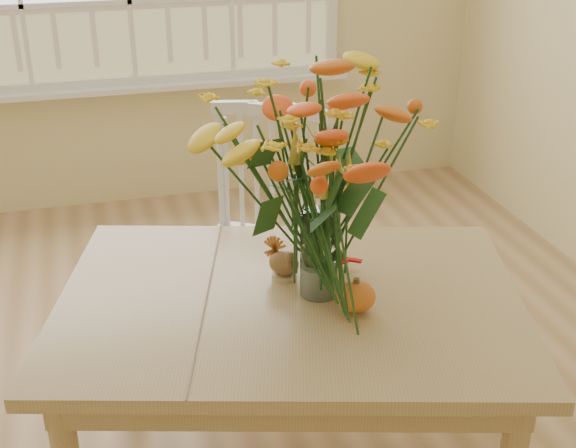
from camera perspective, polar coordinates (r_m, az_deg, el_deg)
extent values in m
cube|color=#AA8152|center=(2.77, -5.55, -16.19)|extent=(4.00, 4.50, 0.01)
cube|color=white|center=(4.40, -11.11, 9.86)|extent=(2.42, 0.12, 0.03)
cube|color=tan|center=(2.21, 0.14, -5.86)|extent=(1.52, 1.26, 0.04)
cube|color=tan|center=(2.24, 0.14, -7.40)|extent=(1.37, 1.11, 0.10)
cylinder|color=tan|center=(2.77, -11.72, -7.88)|extent=(0.07, 0.07, 0.66)
cylinder|color=tan|center=(2.77, 12.08, -7.96)|extent=(0.07, 0.07, 0.66)
cube|color=white|center=(2.92, -2.14, -2.41)|extent=(0.62, 0.61, 0.05)
cube|color=white|center=(2.96, -1.19, 3.59)|extent=(0.41, 0.27, 0.52)
cylinder|color=white|center=(2.96, -6.35, -7.62)|extent=(0.04, 0.04, 0.45)
cylinder|color=white|center=(3.22, -4.19, -4.54)|extent=(0.04, 0.04, 0.45)
cylinder|color=white|center=(2.86, 0.34, -8.70)|extent=(0.04, 0.04, 0.45)
cylinder|color=white|center=(3.13, 1.96, -5.42)|extent=(0.04, 0.04, 0.45)
cylinder|color=white|center=(2.16, 2.36, -2.23)|extent=(0.11, 0.11, 0.25)
ellipsoid|color=#CC5418|center=(2.12, 5.04, -5.46)|extent=(0.11, 0.11, 0.08)
cylinder|color=#CCB78C|center=(2.29, -0.30, -3.84)|extent=(0.07, 0.07, 0.01)
ellipsoid|color=brown|center=(2.27, -0.31, -2.94)|extent=(0.11, 0.11, 0.08)
ellipsoid|color=#38160F|center=(2.33, 3.17, -2.49)|extent=(0.08, 0.08, 0.07)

